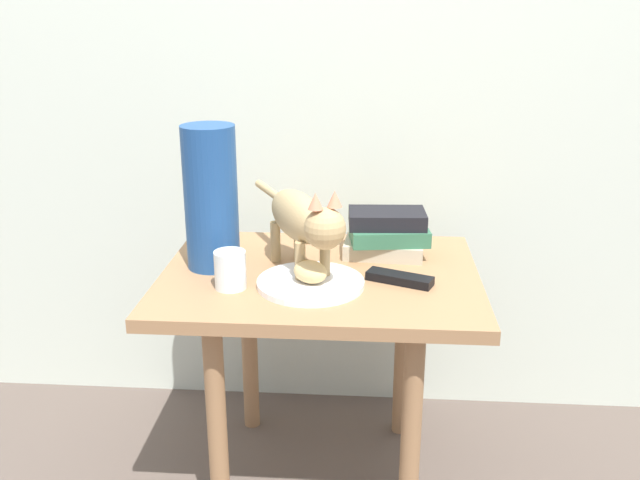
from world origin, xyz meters
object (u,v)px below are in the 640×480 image
object	(u,v)px
plate	(311,283)
candle_jar	(230,272)
green_vase	(211,198)
book_stack	(387,234)
bread_roll	(310,272)
tv_remote	(400,278)
side_table	(320,306)
cat	(303,220)

from	to	relation	value
plate	candle_jar	xyz separation A→B (m)	(-0.17, -0.02, 0.03)
green_vase	book_stack	bearing A→B (deg)	13.71
bread_roll	book_stack	bearing A→B (deg)	52.41
candle_jar	tv_remote	distance (m)	0.38
side_table	plate	distance (m)	0.12
book_stack	tv_remote	xyz separation A→B (m)	(0.03, -0.17, -0.05)
side_table	book_stack	world-z (taller)	book_stack
plate	book_stack	bearing A→B (deg)	50.71
book_stack	tv_remote	world-z (taller)	book_stack
bread_roll	candle_jar	xyz separation A→B (m)	(-0.18, -0.01, -0.00)
tv_remote	cat	bearing A→B (deg)	-166.56
green_vase	tv_remote	xyz separation A→B (m)	(0.44, -0.07, -0.16)
side_table	plate	size ratio (longest dim) A/B	3.08
bread_roll	green_vase	xyz separation A→B (m)	(-0.24, 0.12, 0.13)
cat	tv_remote	bearing A→B (deg)	-9.10
bread_roll	green_vase	size ratio (longest dim) A/B	0.24
book_stack	green_vase	bearing A→B (deg)	-166.29
side_table	tv_remote	xyz separation A→B (m)	(0.18, -0.05, 0.09)
green_vase	cat	bearing A→B (deg)	-10.03
side_table	plate	world-z (taller)	plate
plate	book_stack	xyz separation A→B (m)	(0.17, 0.21, 0.05)
green_vase	plate	bearing A→B (deg)	-24.24
cat	plate	bearing A→B (deg)	-72.14
side_table	plate	bearing A→B (deg)	-100.18
side_table	bread_roll	bearing A→B (deg)	-98.56
green_vase	tv_remote	world-z (taller)	green_vase
green_vase	candle_jar	size ratio (longest dim) A/B	3.97
plate	green_vase	world-z (taller)	green_vase
side_table	tv_remote	world-z (taller)	tv_remote
cat	bread_roll	bearing A→B (deg)	-74.31
plate	bread_roll	bearing A→B (deg)	-87.30
green_vase	tv_remote	distance (m)	0.47
bread_roll	tv_remote	distance (m)	0.21
plate	green_vase	distance (m)	0.31
bread_roll	cat	bearing A→B (deg)	105.69
book_stack	green_vase	xyz separation A→B (m)	(-0.41, -0.10, 0.11)
bread_roll	plate	bearing A→B (deg)	92.70
cat	tv_remote	size ratio (longest dim) A/B	2.90
candle_jar	tv_remote	world-z (taller)	candle_jar
tv_remote	side_table	bearing A→B (deg)	-172.44
side_table	candle_jar	bearing A→B (deg)	-150.88
plate	cat	size ratio (longest dim) A/B	0.55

